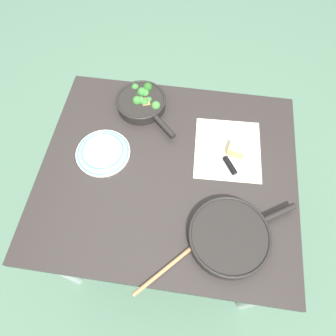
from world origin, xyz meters
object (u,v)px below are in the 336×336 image
at_px(skillet_eggs, 230,236).
at_px(skillet_broccoli, 142,102).
at_px(grater_knife, 224,156).
at_px(dinner_plate_stack, 103,152).
at_px(cheese_block, 237,150).
at_px(wooden_spoon, 187,252).

bearing_deg(skillet_eggs, skillet_broccoli, 94.74).
relative_size(grater_knife, dinner_plate_stack, 1.04).
xyz_separation_m(grater_knife, dinner_plate_stack, (-0.51, -0.06, 0.00)).
xyz_separation_m(skillet_eggs, cheese_block, (0.01, 0.38, -0.00)).
xyz_separation_m(skillet_eggs, wooden_spoon, (-0.15, -0.07, -0.02)).
height_order(skillet_broccoli, wooden_spoon, skillet_broccoli).
xyz_separation_m(wooden_spoon, grater_knife, (0.11, 0.42, 0.00)).
xyz_separation_m(skillet_eggs, dinner_plate_stack, (-0.55, 0.29, -0.01)).
xyz_separation_m(skillet_broccoli, skillet_eggs, (0.43, -0.57, -0.01)).
relative_size(skillet_eggs, dinner_plate_stack, 1.71).
bearing_deg(wooden_spoon, grater_knife, 29.13).
xyz_separation_m(wooden_spoon, cheese_block, (0.16, 0.45, 0.01)).
height_order(skillet_eggs, dinner_plate_stack, skillet_eggs).
relative_size(wooden_spoon, dinner_plate_stack, 1.28).
xyz_separation_m(grater_knife, cheese_block, (0.05, 0.03, 0.01)).
relative_size(skillet_broccoli, cheese_block, 3.68).
distance_m(wooden_spoon, grater_knife, 0.44).
distance_m(skillet_eggs, cheese_block, 0.38).
bearing_deg(wooden_spoon, skillet_eggs, -19.90).
distance_m(skillet_eggs, dinner_plate_stack, 0.62).
bearing_deg(skillet_broccoli, dinner_plate_stack, -69.03).
bearing_deg(dinner_plate_stack, grater_knife, 6.39).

